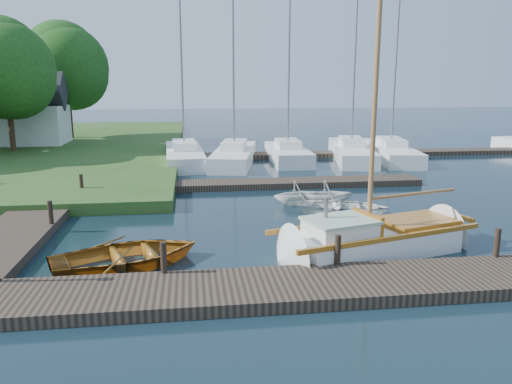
{
  "coord_description": "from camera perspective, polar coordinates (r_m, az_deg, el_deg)",
  "views": [
    {
      "loc": [
        -2.26,
        -17.04,
        4.99
      ],
      "look_at": [
        0.0,
        0.0,
        1.2
      ],
      "focal_mm": 35.0,
      "sensor_mm": 36.0,
      "label": 1
    }
  ],
  "objects": [
    {
      "name": "marina_boat_0",
      "position": [
        31.81,
        -8.19,
        4.32
      ],
      "size": [
        2.58,
        8.94,
        10.67
      ],
      "rotation": [
        0.0,
        0.0,
        1.61
      ],
      "color": "white",
      "rests_on": "ground"
    },
    {
      "name": "ground",
      "position": [
        17.9,
        0.0,
        -3.75
      ],
      "size": [
        160.0,
        160.0,
        0.0
      ],
      "primitive_type": "plane",
      "color": "black",
      "rests_on": "ground"
    },
    {
      "name": "pontoon",
      "position": [
        35.57,
        12.72,
        4.32
      ],
      "size": [
        30.0,
        1.6,
        0.3
      ],
      "primitive_type": "cube",
      "color": "black",
      "rests_on": "ground"
    },
    {
      "name": "tender_d",
      "position": [
        20.8,
        8.2,
        0.08
      ],
      "size": [
        2.3,
        2.01,
        1.17
      ],
      "primitive_type": "imported",
      "rotation": [
        0.0,
        0.0,
        1.62
      ],
      "color": "white",
      "rests_on": "ground"
    },
    {
      "name": "dinghy",
      "position": [
        14.33,
        -14.53,
        -6.56
      ],
      "size": [
        4.83,
        4.13,
        0.84
      ],
      "primitive_type": "imported",
      "rotation": [
        0.0,
        0.0,
        1.92
      ],
      "color": "brown",
      "rests_on": "ground"
    },
    {
      "name": "sailboat",
      "position": [
        15.42,
        13.76,
        -5.47
      ],
      "size": [
        7.41,
        3.88,
        9.83
      ],
      "rotation": [
        0.0,
        0.0,
        0.28
      ],
      "color": "white",
      "rests_on": "ground"
    },
    {
      "name": "left_dock",
      "position": [
        20.47,
        -23.62,
        -2.31
      ],
      "size": [
        2.2,
        18.0,
        0.3
      ],
      "primitive_type": "cube",
      "color": "black",
      "rests_on": "ground"
    },
    {
      "name": "tender_b",
      "position": [
        20.76,
        4.8,
        0.06
      ],
      "size": [
        2.44,
        2.21,
        1.11
      ],
      "primitive_type": "imported",
      "rotation": [
        0.0,
        0.0,
        1.78
      ],
      "color": "white",
      "rests_on": "ground"
    },
    {
      "name": "tender_c",
      "position": [
        19.66,
        10.09,
        -1.43
      ],
      "size": [
        3.92,
        3.34,
        0.69
      ],
      "primitive_type": "imported",
      "rotation": [
        0.0,
        0.0,
        1.23
      ],
      "color": "white",
      "rests_on": "ground"
    },
    {
      "name": "mooring_post_2",
      "position": [
        13.32,
        9.32,
        -6.53
      ],
      "size": [
        0.16,
        0.16,
        0.8
      ],
      "primitive_type": "cylinder",
      "color": "black",
      "rests_on": "near_dock"
    },
    {
      "name": "house_c",
      "position": [
        40.84,
        -24.5,
        7.96
      ],
      "size": [
        5.25,
        4.0,
        5.28
      ],
      "color": "beige",
      "rests_on": "shore"
    },
    {
      "name": "near_dock",
      "position": [
        12.26,
        3.75,
        -10.85
      ],
      "size": [
        18.0,
        2.2,
        0.3
      ],
      "primitive_type": "cube",
      "color": "black",
      "rests_on": "ground"
    },
    {
      "name": "marina_boat_2",
      "position": [
        32.17,
        3.65,
        4.54
      ],
      "size": [
        2.45,
        7.12,
        11.54
      ],
      "rotation": [
        0.0,
        0.0,
        1.54
      ],
      "color": "white",
      "rests_on": "ground"
    },
    {
      "name": "mooring_post_5",
      "position": [
        22.95,
        -19.33,
        0.95
      ],
      "size": [
        0.16,
        0.16,
        0.8
      ],
      "primitive_type": "cylinder",
      "color": "black",
      "rests_on": "left_dock"
    },
    {
      "name": "far_dock",
      "position": [
        24.41,
        2.65,
        0.99
      ],
      "size": [
        14.0,
        1.6,
        0.3
      ],
      "primitive_type": "cube",
      "color": "black",
      "rests_on": "ground"
    },
    {
      "name": "mooring_post_1",
      "position": [
        12.8,
        -10.51,
        -7.37
      ],
      "size": [
        0.16,
        0.16,
        0.8
      ],
      "primitive_type": "cylinder",
      "color": "black",
      "rests_on": "near_dock"
    },
    {
      "name": "tree_7",
      "position": [
        44.19,
        -20.86,
        13.23
      ],
      "size": [
        6.83,
        6.83,
        9.38
      ],
      "color": "#332114",
      "rests_on": "shore"
    },
    {
      "name": "mooring_post_3",
      "position": [
        15.22,
        25.84,
        -5.23
      ],
      "size": [
        0.16,
        0.16,
        0.8
      ],
      "primitive_type": "cylinder",
      "color": "black",
      "rests_on": "near_dock"
    },
    {
      "name": "tree_3",
      "position": [
        37.01,
        -26.72,
        12.43
      ],
      "size": [
        6.41,
        6.38,
        8.74
      ],
      "color": "#332114",
      "rests_on": "shore"
    },
    {
      "name": "mooring_post_4",
      "position": [
        18.2,
        -22.43,
        -2.16
      ],
      "size": [
        0.16,
        0.16,
        0.8
      ],
      "primitive_type": "cylinder",
      "color": "black",
      "rests_on": "left_dock"
    },
    {
      "name": "marina_boat_3",
      "position": [
        33.74,
        10.83,
        4.68
      ],
      "size": [
        4.0,
        9.84,
        10.99
      ],
      "rotation": [
        0.0,
        0.0,
        1.38
      ],
      "color": "white",
      "rests_on": "ground"
    },
    {
      "name": "marina_boat_1",
      "position": [
        31.42,
        -2.5,
        4.32
      ],
      "size": [
        3.78,
        8.91,
        9.74
      ],
      "rotation": [
        0.0,
        0.0,
        1.38
      ],
      "color": "white",
      "rests_on": "ground"
    },
    {
      "name": "marina_boat_4",
      "position": [
        34.2,
        15.15,
        4.57
      ],
      "size": [
        3.65,
        9.21,
        9.99
      ],
      "rotation": [
        0.0,
        0.0,
        1.41
      ],
      "color": "white",
      "rests_on": "ground"
    }
  ]
}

